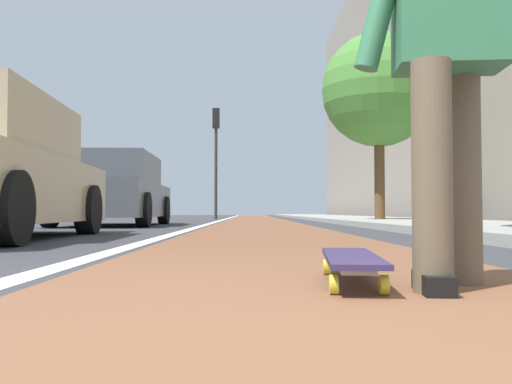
{
  "coord_description": "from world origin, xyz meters",
  "views": [
    {
      "loc": [
        -1.1,
        0.22,
        0.28
      ],
      "look_at": [
        11.13,
        0.09,
        0.73
      ],
      "focal_mm": 38.33,
      "sensor_mm": 36.0,
      "label": 1
    }
  ],
  "objects_px": {
    "traffic_light": "(216,143)",
    "street_tree_mid": "(379,90)",
    "skateboard": "(351,260)",
    "parked_car_mid": "(113,191)",
    "skater_person": "(449,38)"
  },
  "relations": [
    {
      "from": "parked_car_mid",
      "to": "street_tree_mid",
      "type": "height_order",
      "value": "street_tree_mid"
    },
    {
      "from": "skateboard",
      "to": "parked_car_mid",
      "type": "relative_size",
      "value": 0.19
    },
    {
      "from": "skater_person",
      "to": "traffic_light",
      "type": "relative_size",
      "value": 0.36
    },
    {
      "from": "street_tree_mid",
      "to": "traffic_light",
      "type": "bearing_deg",
      "value": 28.49
    },
    {
      "from": "street_tree_mid",
      "to": "skateboard",
      "type": "bearing_deg",
      "value": 166.03
    },
    {
      "from": "parked_car_mid",
      "to": "traffic_light",
      "type": "bearing_deg",
      "value": -8.03
    },
    {
      "from": "skater_person",
      "to": "parked_car_mid",
      "type": "height_order",
      "value": "skater_person"
    },
    {
      "from": "skateboard",
      "to": "skater_person",
      "type": "height_order",
      "value": "skater_person"
    },
    {
      "from": "parked_car_mid",
      "to": "skater_person",
      "type": "bearing_deg",
      "value": -159.09
    },
    {
      "from": "traffic_light",
      "to": "street_tree_mid",
      "type": "xyz_separation_m",
      "value": [
        -8.52,
        -4.62,
        0.25
      ]
    },
    {
      "from": "parked_car_mid",
      "to": "street_tree_mid",
      "type": "xyz_separation_m",
      "value": [
        2.07,
        -6.12,
        2.63
      ]
    },
    {
      "from": "skater_person",
      "to": "parked_car_mid",
      "type": "xyz_separation_m",
      "value": [
        9.49,
        3.62,
        -0.22
      ]
    },
    {
      "from": "skateboard",
      "to": "street_tree_mid",
      "type": "distance_m",
      "value": 12.2
    },
    {
      "from": "traffic_light",
      "to": "street_tree_mid",
      "type": "height_order",
      "value": "street_tree_mid"
    },
    {
      "from": "traffic_light",
      "to": "street_tree_mid",
      "type": "distance_m",
      "value": 9.69
    }
  ]
}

